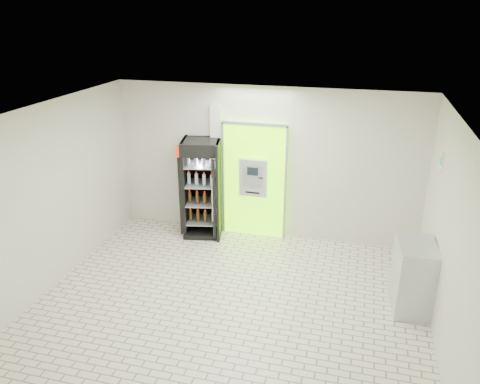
% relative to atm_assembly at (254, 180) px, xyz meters
% --- Properties ---
extents(ground, '(6.00, 6.00, 0.00)m').
position_rel_atm_assembly_xyz_m(ground, '(0.20, -2.41, -1.17)').
color(ground, beige).
rests_on(ground, ground).
extents(room_shell, '(6.00, 6.00, 6.00)m').
position_rel_atm_assembly_xyz_m(room_shell, '(0.20, -2.41, 0.67)').
color(room_shell, beige).
rests_on(room_shell, ground).
extents(atm_assembly, '(1.30, 0.24, 2.33)m').
position_rel_atm_assembly_xyz_m(atm_assembly, '(0.00, 0.00, 0.00)').
color(atm_assembly, '#7AFF02').
rests_on(atm_assembly, ground).
extents(pillar, '(0.22, 0.11, 2.60)m').
position_rel_atm_assembly_xyz_m(pillar, '(-0.78, 0.04, 0.13)').
color(pillar, silver).
rests_on(pillar, ground).
extents(beverage_cooler, '(0.86, 0.82, 1.98)m').
position_rel_atm_assembly_xyz_m(beverage_cooler, '(-1.00, -0.25, -0.22)').
color(beverage_cooler, black).
rests_on(beverage_cooler, ground).
extents(steel_cabinet, '(0.62, 0.86, 1.09)m').
position_rel_atm_assembly_xyz_m(steel_cabinet, '(2.92, -1.86, -0.62)').
color(steel_cabinet, '#B5B7BD').
rests_on(steel_cabinet, ground).
extents(exit_sign, '(0.02, 0.22, 0.26)m').
position_rel_atm_assembly_xyz_m(exit_sign, '(3.19, -1.01, 0.95)').
color(exit_sign, white).
rests_on(exit_sign, room_shell).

